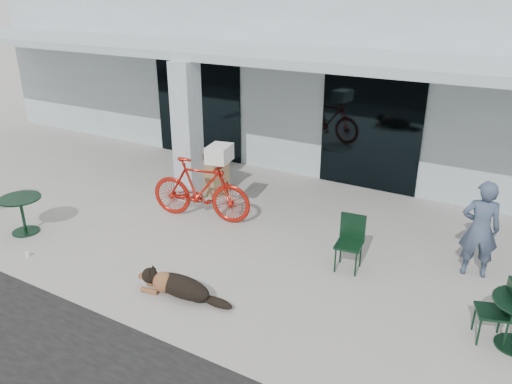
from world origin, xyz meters
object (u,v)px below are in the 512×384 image
Objects in this scene: cafe_chair_far_a at (349,244)px; person at (480,229)px; dog at (181,285)px; trash_receptacle at (213,172)px; cafe_table_near at (23,215)px; cafe_chair_far_b at (493,311)px; bicycle at (201,189)px.

person reaches higher than cafe_chair_far_a.
dog is 4.96m from person.
cafe_chair_far_a is at bearing -22.83° from trash_receptacle.
cafe_table_near is 0.86× the size of cafe_chair_far_b.
cafe_table_near reaches higher than dog.
person is 5.95m from trash_receptacle.
cafe_chair_far_a is 0.92× the size of trash_receptacle.
cafe_table_near is 8.49m from cafe_chair_far_b.
trash_receptacle is (-5.90, 0.76, -0.32)m from person.
dog is 0.72× the size of person.
bicycle is at bearing -7.65° from person.
bicycle is 3.44m from cafe_chair_far_a.
cafe_chair_far_a is 0.57× the size of person.
trash_receptacle is at bearing 60.20° from cafe_table_near.
dog is 1.16× the size of trash_receptacle.
cafe_chair_far_b is at bearing -24.89° from cafe_chair_far_a.
person reaches higher than dog.
person is at bearing 26.04° from dog.
dog is at bearing -2.79° from cafe_table_near.
person reaches higher than trash_receptacle.
bicycle is at bearing -65.42° from trash_receptacle.
bicycle is 2.08× the size of trash_receptacle.
person is at bearing 19.66° from cafe_table_near.
cafe_chair_far_a is at bearing -126.97° from cafe_chair_far_b.
cafe_chair_far_a is at bearing 17.54° from cafe_table_near.
cafe_chair_far_b is at bearing 4.96° from dog.
cafe_chair_far_a is 2.48m from cafe_chair_far_b.
cafe_chair_far_a is 2.14m from person.
dog is at bearing -61.80° from trash_receptacle.
person is at bearing 19.57° from cafe_chair_far_a.
trash_receptacle is (-0.59, 1.28, -0.13)m from bicycle.
cafe_chair_far_a reaches higher than dog.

